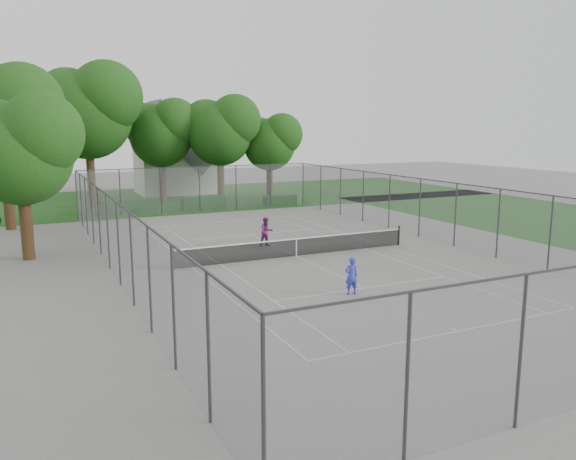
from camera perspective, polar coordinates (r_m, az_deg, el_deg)
name	(u,v)px	position (r m, az deg, el deg)	size (l,w,h in m)	color
ground	(296,256)	(28.78, 0.85, -2.68)	(120.00, 120.00, 0.00)	slate
grass_far	(172,198)	(53.02, -11.68, 3.16)	(60.00, 20.00, 0.00)	#174212
court_markings	(296,256)	(28.77, 0.85, -2.67)	(11.03, 23.83, 0.01)	beige
tennis_net	(296,246)	(28.66, 0.86, -1.68)	(12.87, 0.10, 1.10)	black
perimeter_fence	(296,221)	(28.42, 0.86, 0.88)	(18.08, 34.08, 3.52)	#38383D
tree_far_left	(88,107)	(48.49, -19.63, 11.66)	(8.16, 7.45, 11.73)	#382414
tree_far_midleft	(162,131)	(51.09, -12.71, 9.82)	(6.27, 5.73, 9.02)	#382414
tree_far_midright	(221,128)	(50.20, -6.83, 10.24)	(6.50, 5.93, 9.34)	#382414
tree_far_right	(270,140)	(51.48, -1.81, 9.09)	(5.39, 4.92, 7.75)	#382414
tree_side_back	(2,116)	(39.87, -27.02, 10.26)	(7.27, 6.64, 10.45)	#382414
tree_side_front	(21,146)	(30.22, -25.47, 7.74)	(5.71, 5.21, 8.21)	#382414
hedge_left	(129,206)	(44.74, -15.88, 2.35)	(4.30, 1.29, 1.08)	#154014
hedge_mid	(203,203)	(45.37, -8.60, 2.74)	(3.43, 0.98, 1.08)	#154014
hedge_right	(280,200)	(47.60, -0.81, 3.06)	(2.76, 1.01, 0.83)	#154014
house	(175,156)	(57.02, -11.39, 7.34)	(7.26, 5.63, 9.04)	beige
girl_player	(351,276)	(22.30, 6.47, -4.65)	(0.55, 0.36, 1.50)	#3337C0
woman_player	(266,232)	(31.02, -2.21, -0.19)	(0.79, 0.62, 1.63)	#6C246A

